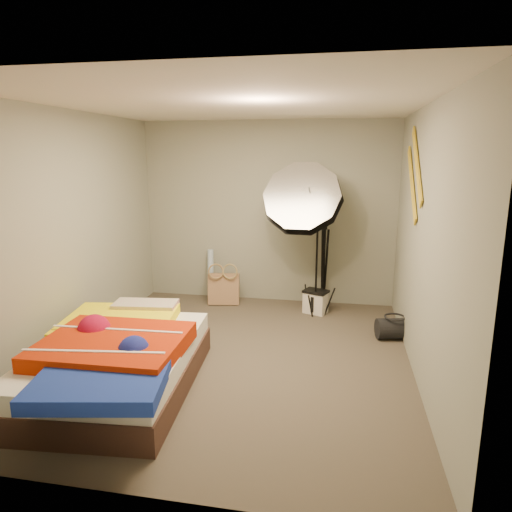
% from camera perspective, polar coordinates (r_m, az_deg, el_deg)
% --- Properties ---
extents(floor, '(4.00, 4.00, 0.00)m').
position_cam_1_polar(floor, '(4.81, -2.55, -12.63)').
color(floor, brown).
rests_on(floor, ground).
extents(ceiling, '(4.00, 4.00, 0.00)m').
position_cam_1_polar(ceiling, '(4.37, -2.88, 18.49)').
color(ceiling, silver).
rests_on(ceiling, wall_back).
extents(wall_back, '(3.50, 0.00, 3.50)m').
position_cam_1_polar(wall_back, '(6.37, 1.44, 5.39)').
color(wall_back, gray).
rests_on(wall_back, floor).
extents(wall_front, '(3.50, 0.00, 3.50)m').
position_cam_1_polar(wall_front, '(2.58, -12.99, -5.86)').
color(wall_front, gray).
rests_on(wall_front, floor).
extents(wall_left, '(0.00, 4.00, 4.00)m').
position_cam_1_polar(wall_left, '(5.11, -22.18, 2.67)').
color(wall_left, gray).
rests_on(wall_left, floor).
extents(wall_right, '(0.00, 4.00, 4.00)m').
position_cam_1_polar(wall_right, '(4.37, 20.22, 1.27)').
color(wall_right, gray).
rests_on(wall_right, floor).
extents(tote_bag, '(0.45, 0.25, 0.44)m').
position_cam_1_polar(tote_bag, '(6.38, -4.05, -4.13)').
color(tote_bag, tan).
rests_on(tote_bag, floor).
extents(wrapping_roll, '(0.12, 0.22, 0.74)m').
position_cam_1_polar(wrapping_roll, '(6.53, -5.69, -2.39)').
color(wrapping_roll, '#6392C5').
rests_on(wrapping_roll, floor).
extents(camera_case, '(0.34, 0.29, 0.28)m').
position_cam_1_polar(camera_case, '(6.08, 7.46, -5.78)').
color(camera_case, white).
rests_on(camera_case, floor).
extents(duffel_bag, '(0.43, 0.31, 0.24)m').
position_cam_1_polar(duffel_bag, '(5.46, 16.87, -8.69)').
color(duffel_bag, black).
rests_on(duffel_bag, floor).
extents(wall_stripe_upper, '(0.02, 0.91, 0.78)m').
position_cam_1_polar(wall_stripe_upper, '(4.89, 19.48, 10.73)').
color(wall_stripe_upper, gold).
rests_on(wall_stripe_upper, wall_right).
extents(wall_stripe_lower, '(0.02, 0.91, 0.78)m').
position_cam_1_polar(wall_stripe_lower, '(5.14, 18.91, 8.59)').
color(wall_stripe_lower, gold).
rests_on(wall_stripe_lower, wall_right).
extents(bed, '(1.50, 2.10, 0.55)m').
position_cam_1_polar(bed, '(4.31, -17.02, -12.31)').
color(bed, '#462B23').
rests_on(bed, floor).
extents(photo_umbrella, '(1.25, 0.96, 2.08)m').
position_cam_1_polar(photo_umbrella, '(5.66, 5.90, 6.87)').
color(photo_umbrella, black).
rests_on(photo_umbrella, floor).
extents(camera_tripod, '(0.07, 0.07, 1.18)m').
position_cam_1_polar(camera_tripod, '(6.26, 8.48, -0.21)').
color(camera_tripod, black).
rests_on(camera_tripod, floor).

